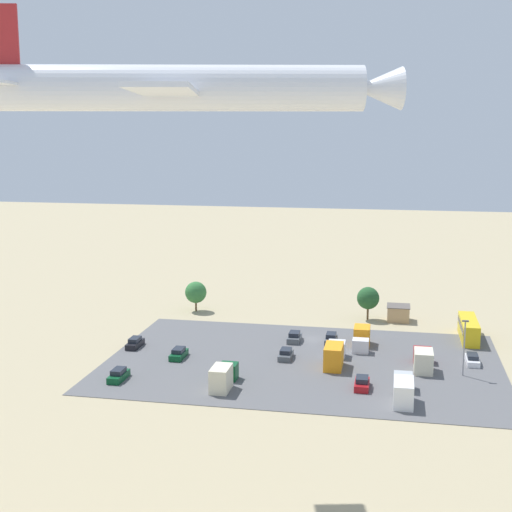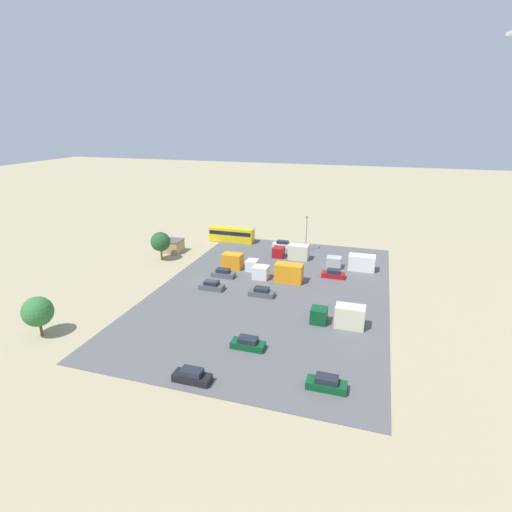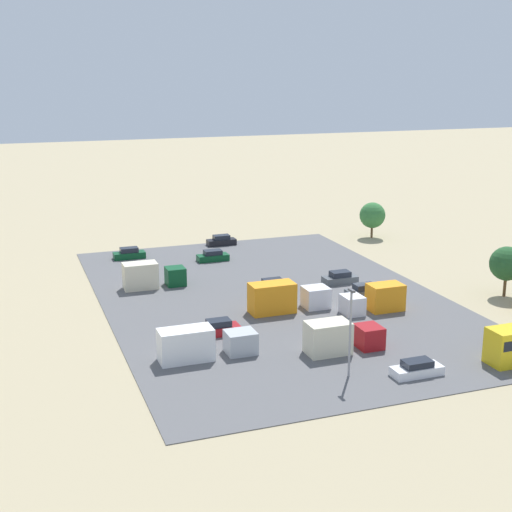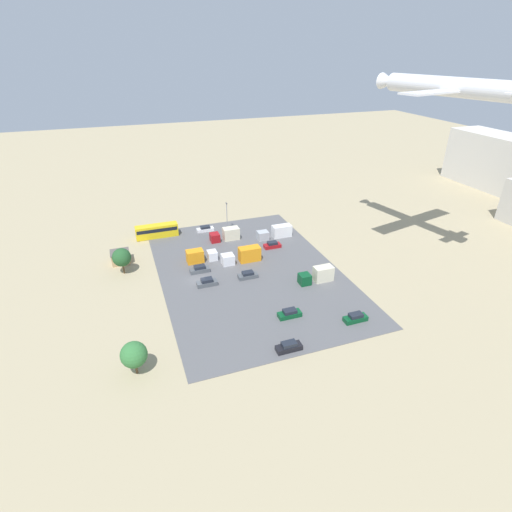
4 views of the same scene
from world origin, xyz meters
TOP-DOWN VIEW (x-y plane):
  - ground_plane at (0.00, 0.00)m, footprint 400.00×400.00m
  - parking_lot_surface at (0.00, 11.50)m, footprint 57.72×38.59m
  - shed_building at (-13.86, -15.11)m, footprint 4.10×4.23m
  - bus at (-25.15, -5.34)m, footprint 2.64×10.81m
  - parked_car_0 at (18.59, 13.23)m, footprint 1.83×4.38m
  - parked_car_1 at (26.98, 9.38)m, footprint 1.71×4.39m
  - parked_car_2 at (23.84, 24.02)m, footprint 1.75×4.44m
  - parked_car_3 at (-3.24, 1.14)m, footprint 1.82×4.37m
  - parked_car_4 at (-24.56, 7.39)m, footprint 1.79×4.60m
  - parked_car_5 at (2.72, 10.40)m, footprint 1.83×4.27m
  - parked_car_6 at (2.69, 1.36)m, footprint 1.95×4.29m
  - parked_car_7 at (-9.13, 20.83)m, footprint 1.90×4.24m
  - parked_truck_0 at (-17.34, 11.35)m, footprint 2.60×7.56m
  - parked_truck_1 at (9.05, 24.02)m, footprint 2.36×7.57m
  - parked_truck_2 at (-4.69, 11.84)m, footprint 2.53×9.15m
  - parked_truck_3 at (-8.14, 2.32)m, footprint 2.49×7.09m
  - parked_truck_4 at (-14.47, 24.10)m, footprint 2.45×9.21m
  - tree_near_shed at (-8.41, -14.75)m, footprint 4.04×4.04m
  - tree_apron_mid at (23.85, -14.75)m, footprint 4.08×4.08m
  - light_pole_lot_centre at (-22.72, 13.11)m, footprint 0.90×0.28m
  - horizon_hangar_block at (-29.49, 112.10)m, footprint 31.52×13.23m
  - airplane at (4.50, 53.11)m, footprint 35.15×29.03m

SIDE VIEW (x-z plane):
  - ground_plane at x=0.00m, z-range 0.00..0.00m
  - parking_lot_surface at x=0.00m, z-range 0.00..0.08m
  - parked_car_4 at x=-24.56m, z-range -0.04..1.38m
  - parked_car_5 at x=2.72m, z-range -0.04..1.45m
  - parked_car_0 at x=18.59m, z-range -0.05..1.48m
  - parked_car_1 at x=26.98m, z-range -0.05..1.51m
  - parked_car_7 at x=-9.13m, z-range -0.05..1.51m
  - parked_car_2 at x=23.84m, z-range -0.05..1.52m
  - parked_car_6 at x=2.69m, z-range -0.05..1.52m
  - parked_car_3 at x=-3.24m, z-range -0.05..1.56m
  - shed_building at x=-13.86m, z-range 0.01..2.81m
  - parked_truck_3 at x=-8.14m, z-range -0.05..2.93m
  - parked_truck_4 at x=-14.47m, z-range -0.05..3.01m
  - parked_truck_0 at x=-17.34m, z-range -0.05..3.04m
  - parked_truck_1 at x=9.05m, z-range -0.06..3.16m
  - parked_truck_2 at x=-4.69m, z-range -0.06..3.29m
  - bus at x=-25.15m, z-range 0.21..3.57m
  - tree_apron_mid at x=23.85m, z-range 0.80..6.49m
  - tree_near_shed at x=-8.41m, z-range 0.98..7.02m
  - light_pole_lot_centre at x=-22.72m, z-range 0.51..8.47m
  - horizon_hangar_block at x=-29.49m, z-range 0.00..18.01m
  - airplane at x=4.50m, z-range 33.02..41.63m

